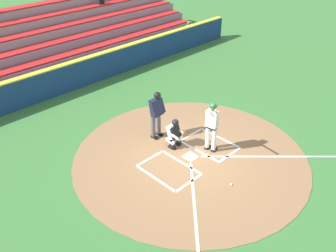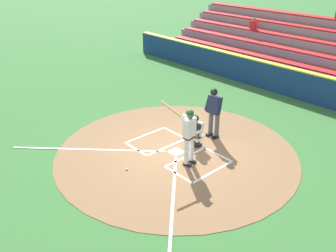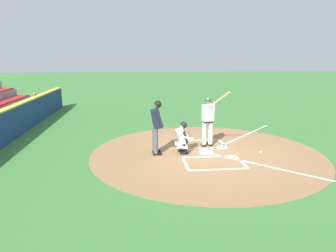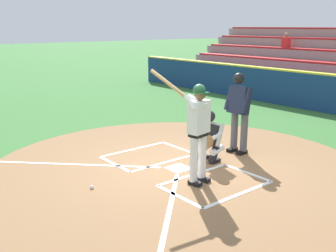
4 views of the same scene
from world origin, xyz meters
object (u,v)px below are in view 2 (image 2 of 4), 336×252
object	(u,v)px
batter	(189,133)
baseball	(127,169)
plate_umpire	(214,109)
catcher	(196,130)

from	to	relation	value
batter	baseball	bearing A→B (deg)	59.13
baseball	plate_umpire	bearing A→B (deg)	-94.20
batter	catcher	size ratio (longest dim) A/B	1.88
batter	baseball	distance (m)	2.21
plate_umpire	baseball	xyz separation A→B (m)	(0.27, 3.63, -1.04)
plate_umpire	batter	bearing A→B (deg)	110.35
catcher	batter	bearing A→B (deg)	124.27
plate_umpire	baseball	size ratio (longest dim) A/B	25.20
batter	baseball	world-z (taller)	batter
batter	catcher	distance (m)	1.37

